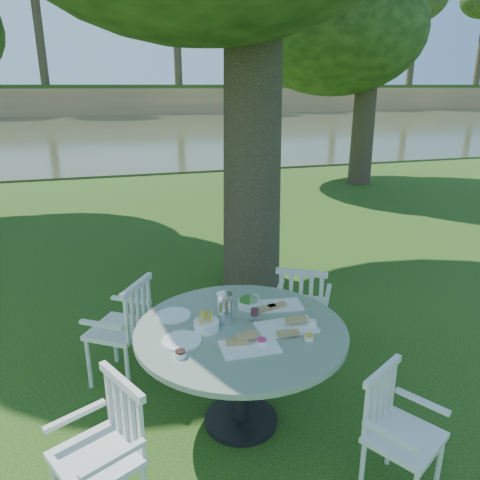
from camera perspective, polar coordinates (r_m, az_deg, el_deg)
The scene contains 9 objects.
ground at distance 5.26m, azimuth 0.63°, elevation -9.48°, with size 140.00×140.00×0.00m, color #16370B.
table at distance 3.47m, azimuth 0.12°, elevation -12.67°, with size 1.52×1.52×0.81m.
chair_ne at distance 4.41m, azimuth 7.52°, elevation -7.72°, with size 0.61×0.60×0.91m.
chair_nw at distance 4.12m, azimuth -13.54°, elevation -9.88°, with size 0.63×0.63×0.93m.
chair_sw at distance 3.00m, azimuth -15.62°, elevation -22.59°, with size 0.58×0.59×0.90m.
chair_se at distance 3.22m, azimuth 18.12°, elevation -20.45°, with size 0.56×0.55×0.83m.
tableware at distance 3.43m, azimuth -0.54°, elevation -9.59°, with size 1.15×0.84×0.23m.
river at distance 27.59m, azimuth -14.04°, elevation 12.72°, with size 100.00×28.00×0.12m, color #363D24.
far_bank at distance 45.84m, azimuth -15.84°, elevation 23.73°, with size 100.00×18.00×15.20m.
Camera 1 is at (-1.39, -4.44, 2.46)m, focal length 35.00 mm.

